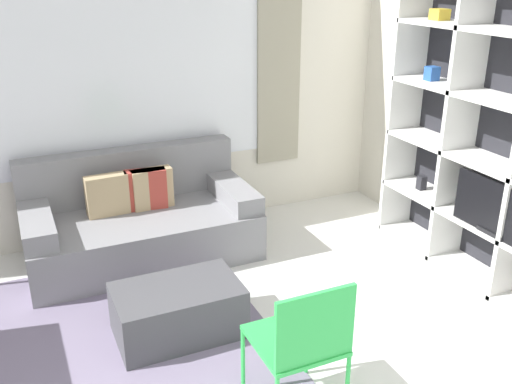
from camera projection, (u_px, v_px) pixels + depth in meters
wall_back at (106, 87)px, 4.81m from camera, size 6.42×0.11×2.70m
wall_right at (495, 101)px, 4.37m from camera, size 0.07×4.54×2.70m
area_rug at (47, 350)px, 3.68m from camera, size 2.84×2.04×0.01m
shelving_unit at (499, 134)px, 4.16m from camera, size 0.36×2.08×2.37m
couch_main at (140, 222)px, 4.81m from camera, size 1.86×0.95×0.85m
ottoman at (178, 311)px, 3.79m from camera, size 0.83×0.51×0.36m
folding_chair at (302, 339)px, 2.95m from camera, size 0.44×0.46×0.86m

